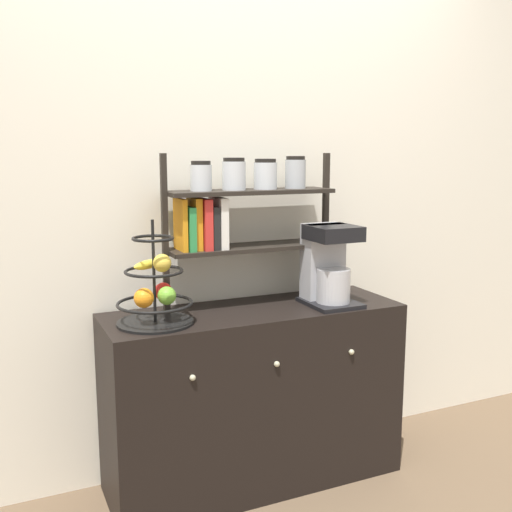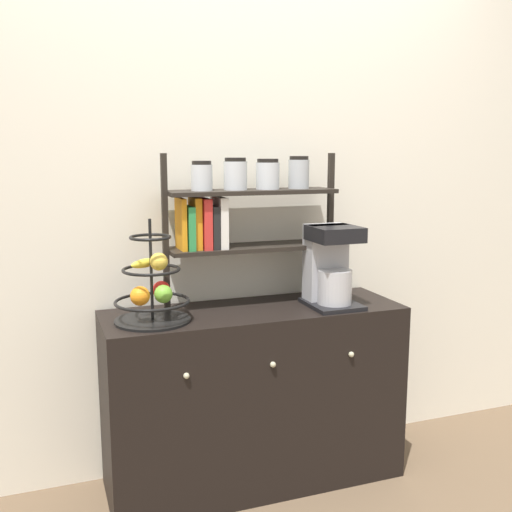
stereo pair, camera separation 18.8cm
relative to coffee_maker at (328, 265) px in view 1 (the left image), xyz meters
name	(u,v)px [view 1 (the left image)]	position (x,y,z in m)	size (l,w,h in m)	color
ground_plane	(275,503)	(-0.34, -0.17, -0.97)	(12.00, 12.00, 0.00)	brown
wall_back	(231,187)	(-0.34, 0.30, 0.33)	(7.00, 0.05, 2.60)	silver
sideboard	(254,396)	(-0.34, 0.05, -0.57)	(1.29, 0.45, 0.79)	black
coffee_maker	(328,265)	(0.00, 0.00, 0.00)	(0.21, 0.26, 0.35)	black
fruit_stand	(156,292)	(-0.78, 0.00, -0.05)	(0.30, 0.30, 0.41)	black
shelf_hutch	(235,208)	(-0.38, 0.15, 0.25)	(0.79, 0.20, 0.66)	black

